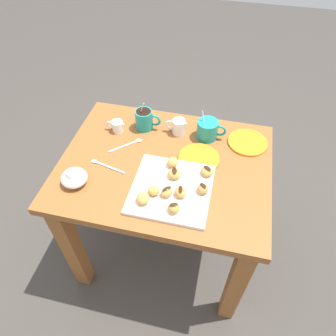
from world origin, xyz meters
name	(u,v)px	position (x,y,z in m)	size (l,w,h in m)	color
ground_plane	(166,246)	(0.00, 0.00, 0.00)	(8.00, 8.00, 0.00)	#423D38
dining_table	(165,186)	(0.00, 0.00, 0.57)	(0.89, 0.69, 0.73)	#935628
pastry_plate_square	(171,189)	(0.06, -0.14, 0.73)	(0.31, 0.31, 0.02)	white
coffee_mug_teal_left	(145,119)	(-0.15, 0.21, 0.78)	(0.12, 0.08, 0.14)	teal
coffee_mug_teal_right	(208,129)	(0.15, 0.21, 0.77)	(0.13, 0.09, 0.14)	teal
cream_pitcher_white	(178,126)	(0.02, 0.21, 0.77)	(0.10, 0.06, 0.07)	white
ice_cream_bowl	(74,177)	(-0.32, -0.18, 0.76)	(0.11, 0.11, 0.08)	white
chocolate_sauce_pitcher	(117,126)	(-0.26, 0.15, 0.76)	(0.09, 0.05, 0.06)	white
saucer_orange_left	(199,158)	(0.14, 0.06, 0.73)	(0.18, 0.18, 0.01)	orange
saucer_orange_right	(248,142)	(0.34, 0.21, 0.73)	(0.18, 0.18, 0.01)	orange
loose_spoon_near_saucer	(129,144)	(-0.18, 0.08, 0.73)	(0.13, 0.12, 0.01)	silver
loose_spoon_by_plate	(104,165)	(-0.25, -0.07, 0.73)	(0.16, 0.05, 0.01)	silver
beignet_0	(174,208)	(0.09, -0.24, 0.76)	(0.04, 0.04, 0.04)	#D19347
chocolate_drizzle_0	(174,205)	(0.09, -0.24, 0.78)	(0.03, 0.02, 0.01)	#381E11
beignet_1	(167,192)	(0.05, -0.17, 0.76)	(0.05, 0.04, 0.04)	#D19347
chocolate_drizzle_1	(167,189)	(0.05, -0.17, 0.78)	(0.04, 0.01, 0.01)	#381E11
beignet_2	(203,189)	(0.18, -0.13, 0.76)	(0.04, 0.04, 0.04)	#D19347
chocolate_drizzle_2	(203,185)	(0.18, -0.13, 0.78)	(0.03, 0.02, 0.01)	#381E11
beignet_3	(173,162)	(0.04, -0.02, 0.76)	(0.05, 0.04, 0.04)	#D19347
beignet_4	(207,171)	(0.18, -0.03, 0.76)	(0.05, 0.05, 0.03)	#D19347
chocolate_drizzle_4	(207,168)	(0.18, -0.03, 0.78)	(0.04, 0.02, 0.01)	#381E11
beignet_5	(153,191)	(0.00, -0.18, 0.76)	(0.05, 0.04, 0.03)	#D19347
beignet_6	(143,198)	(-0.03, -0.22, 0.76)	(0.06, 0.05, 0.04)	#D19347
beignet_7	(174,174)	(0.06, -0.08, 0.76)	(0.05, 0.05, 0.04)	#D19347
chocolate_drizzle_7	(174,171)	(0.06, -0.08, 0.78)	(0.04, 0.02, 0.01)	#381E11
beignet_8	(180,192)	(0.10, -0.16, 0.76)	(0.05, 0.04, 0.04)	#D19347
chocolate_drizzle_8	(181,189)	(0.10, -0.16, 0.78)	(0.04, 0.02, 0.01)	#381E11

